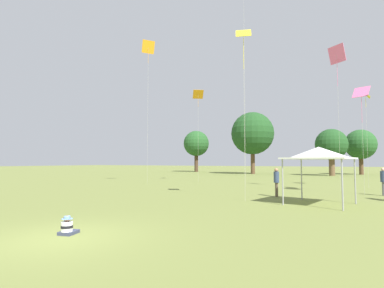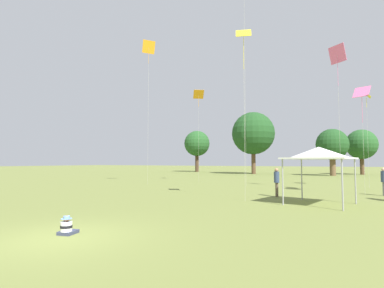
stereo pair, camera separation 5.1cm
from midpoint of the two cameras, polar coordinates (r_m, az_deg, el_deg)
ground_plane at (r=9.81m, az=-24.01°, el=-16.09°), size 300.00×300.00×0.00m
seated_toddler at (r=10.16m, az=-22.78°, el=-14.38°), size 0.53×0.61×0.57m
person_standing_0 at (r=23.24m, az=32.61°, el=-5.62°), size 0.50×0.50×1.83m
person_standing_2 at (r=19.83m, az=15.72°, el=-6.50°), size 0.46×0.46×1.81m
canopy_tent at (r=16.94m, az=22.90°, el=-1.64°), size 3.66×3.66×2.99m
kite_0 at (r=30.00m, az=30.12°, el=7.85°), size 0.68×0.97×8.39m
kite_1 at (r=18.58m, az=9.70°, el=19.03°), size 1.04×0.88×9.98m
kite_4 at (r=26.48m, az=25.82°, el=14.72°), size 1.30×1.08×11.16m
kite_6 at (r=23.99m, az=29.48°, el=8.21°), size 1.18×0.96×7.44m
kite_7 at (r=32.32m, az=-8.37°, el=17.25°), size 1.09×1.27×14.56m
kite_8 at (r=32.86m, az=1.13°, el=9.07°), size 1.38×1.29×9.94m
distant_tree_0 at (r=56.29m, az=11.42°, el=1.98°), size 7.80×7.80×11.38m
distant_tree_1 at (r=52.89m, az=24.98°, el=-0.14°), size 4.98×4.98×7.50m
distant_tree_2 at (r=67.13m, az=0.80°, el=0.05°), size 5.67×5.67×9.18m
distant_tree_3 at (r=59.85m, az=29.41°, el=-0.10°), size 5.19×5.19×7.86m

